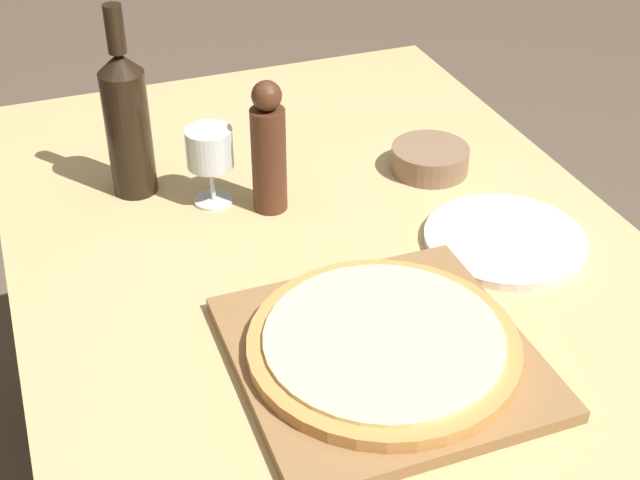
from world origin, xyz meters
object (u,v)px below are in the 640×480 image
(pizza, at_px, (383,343))
(wine_glass, at_px, (210,151))
(pepper_mill, at_px, (269,150))
(small_bowl, at_px, (430,159))
(wine_bottle, at_px, (127,120))

(pizza, distance_m, wine_glass, 0.45)
(pepper_mill, bearing_deg, wine_glass, 148.71)
(small_bowl, bearing_deg, pepper_mill, -176.44)
(pizza, height_order, wine_bottle, wine_bottle)
(pizza, relative_size, wine_glass, 2.64)
(wine_bottle, bearing_deg, wine_glass, -35.96)
(pepper_mill, distance_m, wine_glass, 0.09)
(wine_bottle, xyz_separation_m, wine_glass, (0.11, -0.08, -0.03))
(pizza, xyz_separation_m, wine_bottle, (-0.21, 0.52, 0.10))
(wine_bottle, xyz_separation_m, small_bowl, (0.47, -0.11, -0.10))
(pepper_mill, bearing_deg, pizza, -87.15)
(pizza, height_order, wine_glass, wine_glass)
(wine_bottle, distance_m, wine_glass, 0.14)
(pizza, bearing_deg, small_bowl, 56.96)
(wine_bottle, relative_size, wine_glass, 2.43)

